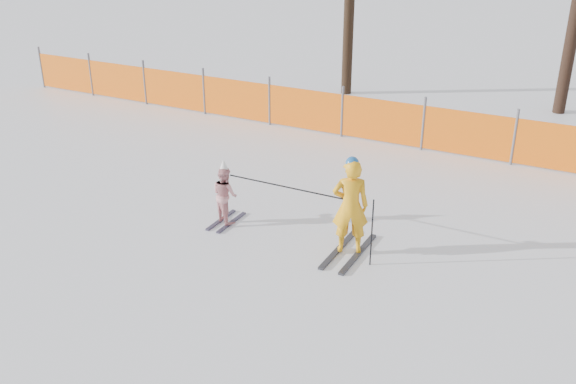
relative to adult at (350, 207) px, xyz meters
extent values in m
plane|color=white|center=(-0.95, -0.80, -0.83)|extent=(120.00, 120.00, 0.00)
cube|color=black|center=(-0.17, 0.00, -0.81)|extent=(0.09, 1.43, 0.04)
cube|color=black|center=(0.17, 0.00, -0.81)|extent=(0.09, 1.43, 0.04)
imported|color=#FFAB15|center=(0.00, 0.00, 0.00)|extent=(0.68, 0.59, 1.58)
sphere|color=#1C589B|center=(0.00, 0.00, 0.73)|extent=(0.21, 0.21, 0.21)
cube|color=black|center=(-2.47, 0.01, -0.81)|extent=(0.09, 0.89, 0.03)
cube|color=black|center=(-2.25, 0.01, -0.81)|extent=(0.09, 0.89, 0.03)
imported|color=#D78C90|center=(-2.36, 0.01, -0.29)|extent=(0.61, 0.56, 1.02)
cone|color=white|center=(-2.36, 0.01, 0.25)|extent=(0.19, 0.19, 0.24)
cylinder|color=black|center=(0.45, -0.20, -0.27)|extent=(0.02, 0.02, 1.12)
cylinder|color=black|center=(-1.18, 0.00, 0.10)|extent=(2.11, 0.03, 0.02)
cylinder|color=#595960|center=(-12.37, 5.23, -0.20)|extent=(0.06, 0.06, 1.25)
cylinder|color=#595960|center=(-10.37, 5.23, -0.20)|extent=(0.06, 0.06, 1.25)
cylinder|color=#595960|center=(-8.37, 5.23, -0.20)|extent=(0.06, 0.06, 1.25)
cylinder|color=#595960|center=(-6.37, 5.23, -0.20)|extent=(0.06, 0.06, 1.25)
cylinder|color=#595960|center=(-4.37, 5.23, -0.20)|extent=(0.06, 0.06, 1.25)
cylinder|color=#595960|center=(-2.37, 5.23, -0.20)|extent=(0.06, 0.06, 1.25)
cylinder|color=#595960|center=(-0.37, 5.23, -0.20)|extent=(0.06, 0.06, 1.25)
cylinder|color=#595960|center=(1.63, 5.23, -0.20)|extent=(0.06, 0.06, 1.25)
cube|color=orange|center=(-4.12, 5.23, -0.28)|extent=(16.50, 0.03, 1.00)
cylinder|color=black|center=(-3.81, 8.92, 1.83)|extent=(0.30, 0.30, 5.32)
camera|label=1|loc=(3.35, -8.53, 4.34)|focal=40.00mm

